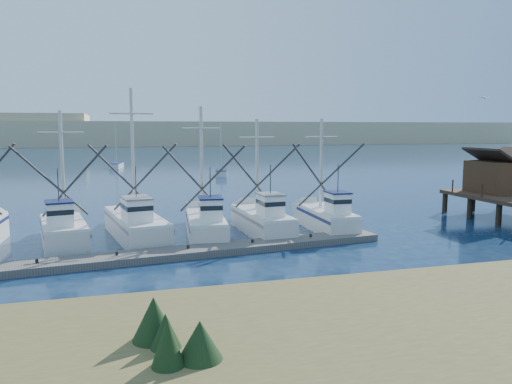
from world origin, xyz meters
TOP-DOWN VIEW (x-y plane):
  - ground at (0.00, 0.00)m, footprint 500.00×500.00m
  - floating_dock at (-8.20, 5.67)m, footprint 30.85×5.66m
  - dune_ridge at (0.00, 210.00)m, footprint 360.00×60.00m
  - trawler_fleet at (-8.50, 10.60)m, footprint 29.30×9.39m
  - sailboat_near at (6.61, 53.06)m, footprint 2.80×5.48m
  - sailboat_far at (-8.90, 72.90)m, footprint 2.66×5.64m
  - flying_gull at (15.76, 7.48)m, footprint 0.97×0.18m

SIDE VIEW (x-z plane):
  - ground at x=0.00m, z-range 0.00..0.00m
  - floating_dock at x=-8.20m, z-range 0.00..0.41m
  - sailboat_far at x=-8.90m, z-range -3.55..4.55m
  - sailboat_near at x=6.61m, z-range -3.55..4.55m
  - trawler_fleet at x=-8.50m, z-range -4.03..5.96m
  - dune_ridge at x=0.00m, z-range 0.00..10.00m
  - flying_gull at x=15.76m, z-range 9.33..9.51m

